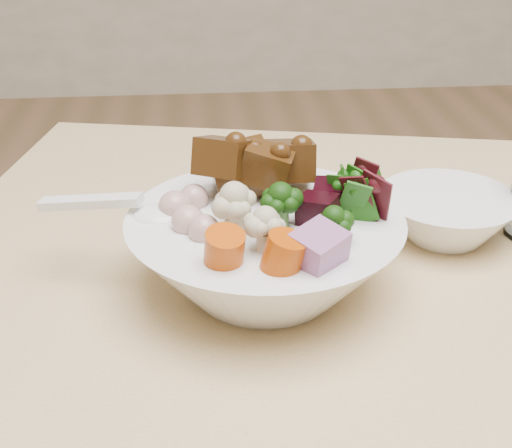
{
  "coord_description": "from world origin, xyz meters",
  "views": [
    {
      "loc": [
        -0.35,
        -0.34,
        1.04
      ],
      "look_at": [
        -0.3,
        0.21,
        0.75
      ],
      "focal_mm": 50.0,
      "sensor_mm": 36.0,
      "label": 1
    }
  ],
  "objects": [
    {
      "name": "food_bowl",
      "position": [
        -0.29,
        0.21,
        0.73
      ],
      "size": [
        0.25,
        0.25,
        0.13
      ],
      "color": "white",
      "rests_on": "dining_table"
    },
    {
      "name": "soup_spoon",
      "position": [
        -0.4,
        0.23,
        0.76
      ],
      "size": [
        0.14,
        0.07,
        0.03
      ],
      "rotation": [
        0.0,
        0.0,
        -0.32
      ],
      "color": "white",
      "rests_on": "food_bowl"
    },
    {
      "name": "side_bowl",
      "position": [
        -0.09,
        0.29,
        0.71
      ],
      "size": [
        0.14,
        0.14,
        0.05
      ],
      "primitive_type": null,
      "color": "white",
      "rests_on": "dining_table"
    }
  ]
}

